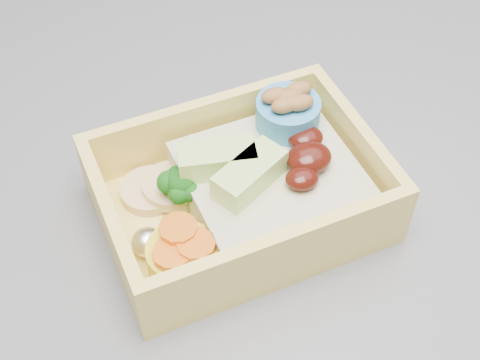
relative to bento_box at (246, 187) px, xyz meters
name	(u,v)px	position (x,y,z in m)	size (l,w,h in m)	color
bento_box	(246,187)	(0.00, 0.00, 0.00)	(0.19, 0.14, 0.07)	#F7D966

